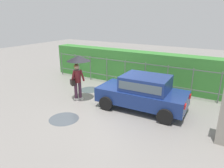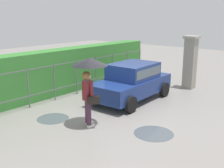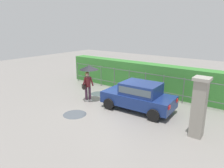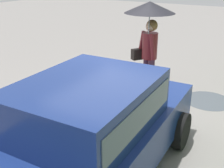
% 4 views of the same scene
% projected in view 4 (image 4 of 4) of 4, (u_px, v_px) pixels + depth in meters
% --- Properties ---
extents(ground_plane, '(40.00, 40.00, 0.00)m').
position_uv_depth(ground_plane, '(129.00, 117.00, 5.65)').
color(ground_plane, gray).
extents(car, '(3.79, 1.97, 1.48)m').
position_uv_depth(car, '(93.00, 127.00, 3.73)').
color(car, navy).
rests_on(car, ground).
extents(pedestrian, '(1.07, 1.07, 2.12)m').
position_uv_depth(pedestrian, '(149.00, 25.00, 6.06)').
color(pedestrian, '#47283D').
rests_on(pedestrian, ground).
extents(puddle_near, '(1.16, 1.16, 0.00)m').
position_uv_depth(puddle_near, '(65.00, 89.00, 6.97)').
color(puddle_near, '#4C545B').
rests_on(puddle_near, ground).
extents(puddle_far, '(1.05, 1.05, 0.00)m').
position_uv_depth(puddle_far, '(208.00, 101.00, 6.35)').
color(puddle_far, '#4C545B').
rests_on(puddle_far, ground).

